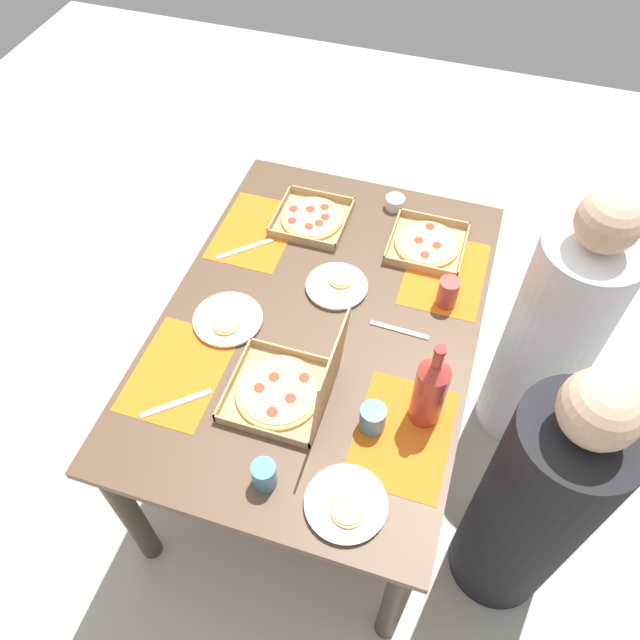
{
  "coord_description": "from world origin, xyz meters",
  "views": [
    {
      "loc": [
        1.17,
        0.37,
        2.3
      ],
      "look_at": [
        0.0,
        0.0,
        0.73
      ],
      "focal_mm": 35.01,
      "sensor_mm": 36.0,
      "label": 1
    }
  ],
  "objects": [
    {
      "name": "soda_bottle",
      "position": [
        0.24,
        0.39,
        0.87
      ],
      "size": [
        0.09,
        0.09,
        0.32
      ],
      "color": "#B2382D",
      "rests_on": "dining_table"
    },
    {
      "name": "plate_far_left",
      "position": [
        0.1,
        -0.28,
        0.74
      ],
      "size": [
        0.22,
        0.22,
        0.03
      ],
      "color": "white",
      "rests_on": "dining_table"
    },
    {
      "name": "diner_right_seat",
      "position": [
        0.32,
        0.75,
        0.53
      ],
      "size": [
        0.32,
        0.32,
        1.18
      ],
      "color": "black",
      "rests_on": "ground_plane"
    },
    {
      "name": "plate_near_left",
      "position": [
        0.56,
        0.25,
        0.74
      ],
      "size": [
        0.22,
        0.22,
        0.03
      ],
      "color": "white",
      "rests_on": "dining_table"
    },
    {
      "name": "pizza_box_corner_left",
      "position": [
        -0.43,
        0.26,
        0.75
      ],
      "size": [
        0.26,
        0.26,
        0.04
      ],
      "color": "tan",
      "rests_on": "dining_table"
    },
    {
      "name": "placemat_near_right",
      "position": [
        0.32,
        -0.34,
        0.73
      ],
      "size": [
        0.36,
        0.26,
        0.0
      ],
      "primitive_type": "cube",
      "color": "orange",
      "rests_on": "dining_table"
    },
    {
      "name": "placemat_far_left",
      "position": [
        -0.32,
        0.34,
        0.73
      ],
      "size": [
        0.36,
        0.26,
        0.0
      ],
      "primitive_type": "cube",
      "color": "orange",
      "rests_on": "dining_table"
    },
    {
      "name": "condiment_bowl",
      "position": [
        -0.59,
        0.1,
        0.76
      ],
      "size": [
        0.07,
        0.07,
        0.04
      ],
      "primitive_type": "cylinder",
      "color": "white",
      "rests_on": "dining_table"
    },
    {
      "name": "pizza_box_center",
      "position": [
        -0.43,
        -0.17,
        0.75
      ],
      "size": [
        0.26,
        0.26,
        0.04
      ],
      "color": "tan",
      "rests_on": "dining_table"
    },
    {
      "name": "diner_left_seat",
      "position": [
        -0.32,
        0.75,
        0.53
      ],
      "size": [
        0.32,
        0.32,
        1.19
      ],
      "color": "white",
      "rests_on": "ground_plane"
    },
    {
      "name": "pizza_box_edge_far",
      "position": [
        0.3,
        0.0,
        0.78
      ],
      "size": [
        0.29,
        0.31,
        0.32
      ],
      "color": "tan",
      "rests_on": "dining_table"
    },
    {
      "name": "knife_by_far_left",
      "position": [
        0.42,
        -0.3,
        0.74
      ],
      "size": [
        0.15,
        0.17,
        0.0
      ],
      "primitive_type": "cube",
      "rotation": [
        0.0,
        0.0,
        5.43
      ],
      "color": "#B7B7BC",
      "rests_on": "dining_table"
    },
    {
      "name": "cup_spare",
      "position": [
        0.32,
        0.25,
        0.78
      ],
      "size": [
        0.07,
        0.07,
        0.09
      ],
      "primitive_type": "cylinder",
      "color": "teal",
      "rests_on": "dining_table"
    },
    {
      "name": "cup_red",
      "position": [
        -0.19,
        0.37,
        0.79
      ],
      "size": [
        0.07,
        0.07,
        0.1
      ],
      "primitive_type": "cylinder",
      "color": "#BF4742",
      "rests_on": "dining_table"
    },
    {
      "name": "placemat_far_right",
      "position": [
        0.32,
        0.34,
        0.73
      ],
      "size": [
        0.36,
        0.26,
        0.0
      ],
      "primitive_type": "cube",
      "color": "orange",
      "rests_on": "dining_table"
    },
    {
      "name": "dining_table",
      "position": [
        0.0,
        0.0,
        0.63
      ],
      "size": [
        1.41,
        0.99,
        0.73
      ],
      "color": "#3F3328",
      "rests_on": "ground_plane"
    },
    {
      "name": "knife_by_far_right",
      "position": [
        -0.22,
        -0.35,
        0.74
      ],
      "size": [
        0.16,
        0.17,
        0.0
      ],
      "primitive_type": "cube",
      "rotation": [
        0.0,
        0.0,
        5.46
      ],
      "color": "#B7B7BC",
      "rests_on": "dining_table"
    },
    {
      "name": "plate_near_right",
      "position": [
        -0.15,
        0.01,
        0.74
      ],
      "size": [
        0.21,
        0.21,
        0.03
      ],
      "color": "white",
      "rests_on": "dining_table"
    },
    {
      "name": "fork_by_near_left",
      "position": [
        -0.04,
        0.25,
        0.74
      ],
      "size": [
        0.02,
        0.19,
        0.0
      ],
      "primitive_type": "cube",
      "rotation": [
        0.0,
        0.0,
        1.54
      ],
      "color": "#B7B7BC",
      "rests_on": "dining_table"
    },
    {
      "name": "ground_plane",
      "position": [
        0.0,
        0.0,
        0.0
      ],
      "size": [
        6.0,
        6.0,
        0.0
      ],
      "primitive_type": "plane",
      "color": "beige"
    },
    {
      "name": "placemat_near_left",
      "position": [
        -0.32,
        -0.34,
        0.73
      ],
      "size": [
        0.36,
        0.26,
        0.0
      ],
      "primitive_type": "cube",
      "color": "orange",
      "rests_on": "dining_table"
    },
    {
      "name": "cup_clear_right",
      "position": [
        0.56,
        0.03,
        0.78
      ],
      "size": [
        0.07,
        0.07,
        0.09
      ],
      "primitive_type": "cylinder",
      "color": "teal",
      "rests_on": "dining_table"
    }
  ]
}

